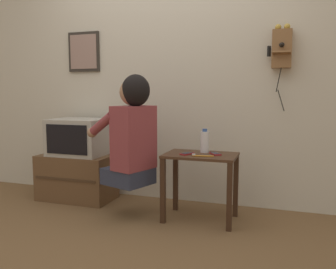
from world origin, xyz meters
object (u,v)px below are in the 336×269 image
Objects in this scene: person at (132,131)px; framed_picture at (84,52)px; cell_phone_held at (187,154)px; television at (79,137)px; cell_phone_spare at (215,154)px; water_bottle at (205,142)px; wall_phone_antique at (282,48)px; toothbrush at (201,156)px.

framed_picture reaches higher than person.
person is at bearing -146.05° from cell_phone_held.
television is 0.91m from framed_picture.
television reaches higher than cell_phone_spare.
water_bottle is at bearing -48.55° from person.
water_bottle is (-0.59, -0.33, -0.80)m from wall_phone_antique.
person is at bearing -36.55° from framed_picture.
television reaches higher than water_bottle.
television is (-0.73, 0.33, -0.12)m from person.
person is 6.79× the size of cell_phone_held.
television is at bearing -168.37° from cell_phone_held.
toothbrush is (-0.09, -0.13, 0.00)m from cell_phone_spare.
television reaches higher than cell_phone_held.
toothbrush reaches higher than cell_phone_spare.
cell_phone_held is (1.28, -0.52, -0.93)m from framed_picture.
cell_phone_spare is at bearing 40.49° from cell_phone_held.
wall_phone_antique is 1.99m from framed_picture.
framed_picture is at bearing -178.95° from cell_phone_held.
wall_phone_antique is 5.46× the size of cell_phone_spare.
wall_phone_antique is 3.67× the size of water_bottle.
cell_phone_spare is (0.68, 0.16, -0.18)m from person.
framed_picture is 1.79m from toothbrush.
toothbrush is at bearing -137.04° from wall_phone_antique.
television is 1.31× the size of framed_picture.
person is at bearing -158.41° from water_bottle.
water_bottle is at bearing 73.29° from cell_phone_held.
cell_phone_held and cell_phone_spare have the same top height.
toothbrush is (1.33, -0.30, -0.06)m from television.
toothbrush is at bearing -84.53° from water_bottle.
person is 2.28× the size of framed_picture.
framed_picture is at bearing 178.72° from wall_phone_antique.
cell_phone_held is 0.20m from water_bottle.
wall_phone_antique reaches higher than television.
toothbrush is at bearing -67.71° from person.
framed_picture reaches higher than water_bottle.
cell_phone_spare is at bearing -6.93° from television.
person is 1.25× the size of wall_phone_antique.
wall_phone_antique is (1.90, 0.23, 0.82)m from television.
person is 1.48m from wall_phone_antique.
water_bottle is at bearing -15.13° from framed_picture.
cell_phone_spare is (1.42, -0.17, -0.06)m from television.
wall_phone_antique is at bearing 6.57° from cell_phone_spare.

